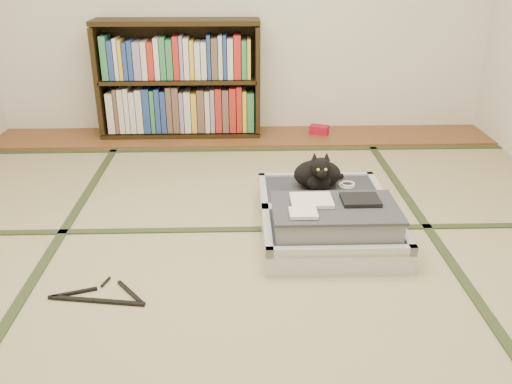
{
  "coord_description": "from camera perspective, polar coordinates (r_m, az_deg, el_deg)",
  "views": [
    {
      "loc": [
        -0.03,
        -2.23,
        1.4
      ],
      "look_at": [
        0.05,
        0.35,
        0.25
      ],
      "focal_mm": 38.0,
      "sensor_mm": 36.0,
      "label": 1
    }
  ],
  "objects": [
    {
      "name": "floor",
      "position": [
        2.63,
        -0.86,
        -8.11
      ],
      "size": [
        4.5,
        4.5,
        0.0
      ],
      "primitive_type": "plane",
      "color": "tan",
      "rests_on": "ground"
    },
    {
      "name": "wood_strip",
      "position": [
        4.45,
        -1.31,
        5.83
      ],
      "size": [
        4.0,
        0.5,
        0.02
      ],
      "primitive_type": "cube",
      "color": "brown",
      "rests_on": "ground"
    },
    {
      "name": "red_item",
      "position": [
        4.51,
        6.66,
        6.53
      ],
      "size": [
        0.17,
        0.14,
        0.07
      ],
      "primitive_type": "cube",
      "rotation": [
        0.0,
        0.0,
        -0.4
      ],
      "color": "#AD0D24",
      "rests_on": "wood_strip"
    },
    {
      "name": "tatami_borders",
      "position": [
        3.06,
        -1.02,
        -3.12
      ],
      "size": [
        4.0,
        4.5,
        0.01
      ],
      "color": "#2D381E",
      "rests_on": "ground"
    },
    {
      "name": "bookcase",
      "position": [
        4.43,
        -8.08,
        11.43
      ],
      "size": [
        1.28,
        0.29,
        0.92
      ],
      "color": "black",
      "rests_on": "wood_strip"
    },
    {
      "name": "suitcase",
      "position": [
        2.92,
        7.56,
        -2.69
      ],
      "size": [
        0.71,
        0.94,
        0.28
      ],
      "color": "silver",
      "rests_on": "floor"
    },
    {
      "name": "cat",
      "position": [
        3.13,
        6.56,
        1.88
      ],
      "size": [
        0.31,
        0.32,
        0.25
      ],
      "color": "black",
      "rests_on": "suitcase"
    },
    {
      "name": "cable_coil",
      "position": [
        3.22,
        9.57,
        0.77
      ],
      "size": [
        0.1,
        0.1,
        0.02
      ],
      "color": "white",
      "rests_on": "suitcase"
    },
    {
      "name": "hanger",
      "position": [
        2.53,
        -16.11,
        -10.5
      ],
      "size": [
        0.44,
        0.23,
        0.01
      ],
      "color": "black",
      "rests_on": "floor"
    }
  ]
}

